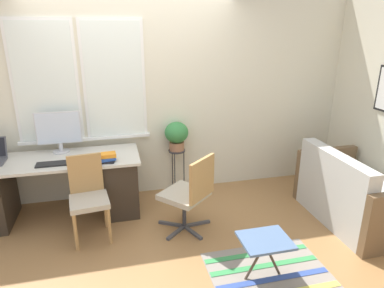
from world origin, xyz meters
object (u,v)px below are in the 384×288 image
desk_chair_wooden (88,195)px  plant_stand (177,156)px  book_stack (107,157)px  couch_loveseat (353,197)px  monitor (59,131)px  folding_stool (265,242)px  potted_plant (177,134)px  office_chair_swivel (190,193)px  mouse (84,160)px  keyboard (56,164)px

desk_chair_wooden → plant_stand: 1.37m
book_stack → couch_loveseat: bearing=-14.0°
monitor → folding_stool: 2.66m
potted_plant → book_stack: bearing=-150.3°
book_stack → office_chair_swivel: office_chair_swivel is taller
mouse → desk_chair_wooden: 0.44m
desk_chair_wooden → couch_loveseat: size_ratio=0.66×
mouse → folding_stool: 2.15m
office_chair_swivel → potted_plant: bearing=-134.7°
mouse → monitor: bearing=126.0°
book_stack → potted_plant: bearing=29.7°
mouse → potted_plant: size_ratio=0.15×
office_chair_swivel → folding_stool: size_ratio=2.04×
mouse → book_stack: book_stack is taller
keyboard → desk_chair_wooden: desk_chair_wooden is taller
desk_chair_wooden → office_chair_swivel: (1.06, -0.15, -0.02)m
desk_chair_wooden → couch_loveseat: 2.99m
keyboard → office_chair_swivel: bearing=-19.4°
keyboard → mouse: mouse is taller
plant_stand → folding_stool: (0.42, -1.85, -0.16)m
office_chair_swivel → plant_stand: bearing=-134.7°
office_chair_swivel → potted_plant: potted_plant is taller
book_stack → office_chair_swivel: (0.85, -0.44, -0.33)m
potted_plant → folding_stool: bearing=-77.1°
keyboard → couch_loveseat: size_ratio=0.31×
monitor → desk_chair_wooden: monitor is taller
book_stack → office_chair_swivel: size_ratio=0.24×
office_chair_swivel → plant_stand: office_chair_swivel is taller
couch_loveseat → potted_plant: potted_plant is taller
book_stack → desk_chair_wooden: desk_chair_wooden is taller
plant_stand → potted_plant: 0.31m
office_chair_swivel → keyboard: bearing=-61.1°
monitor → plant_stand: monitor is taller
plant_stand → folding_stool: size_ratio=1.41×
desk_chair_wooden → folding_stool: size_ratio=2.05×
keyboard → desk_chair_wooden: size_ratio=0.47×
monitor → plant_stand: (1.43, 0.06, -0.47)m
desk_chair_wooden → keyboard: bearing=127.3°
book_stack → desk_chair_wooden: (-0.22, -0.29, -0.30)m
potted_plant → folding_stool: size_ratio=0.88×
monitor → office_chair_swivel: bearing=-32.8°
mouse → desk_chair_wooden: desk_chair_wooden is taller
monitor → mouse: 0.54m
office_chair_swivel → potted_plant: (0.05, 0.95, 0.37)m
couch_loveseat → folding_stool: size_ratio=3.09×
plant_stand → couch_loveseat: bearing=-32.9°
potted_plant → folding_stool: 1.96m
office_chair_swivel → plant_stand: (0.05, 0.95, 0.07)m
plant_stand → keyboard: bearing=-162.3°
folding_stool → desk_chair_wooden: bearing=145.5°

